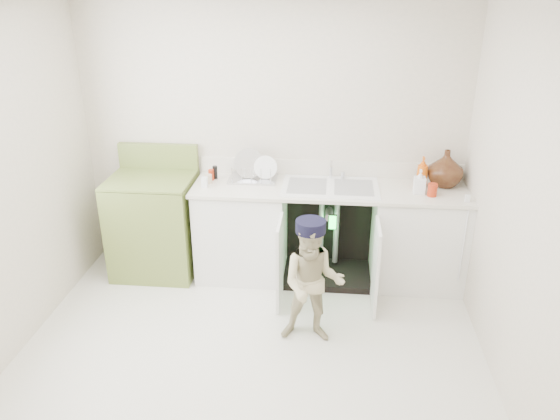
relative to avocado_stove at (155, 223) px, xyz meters
The scene contains 5 objects.
ground 1.67m from the avocado_stove, 47.80° to the right, with size 3.50×3.50×0.00m, color #BCB6A5.
room_shell 1.77m from the avocado_stove, 47.80° to the right, with size 6.00×5.50×1.26m.
counter_run 1.65m from the avocado_stove, ahead, with size 2.44×1.02×1.23m.
avocado_stove is the anchor object (origin of this frame).
repair_worker 1.79m from the avocado_stove, 32.02° to the right, with size 0.48×0.82×1.01m.
Camera 1 is at (0.54, -3.30, 2.64)m, focal length 35.00 mm.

